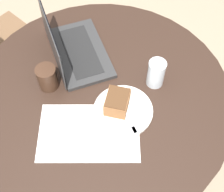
# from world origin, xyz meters

# --- Properties ---
(ground_plane) EXTENTS (12.00, 12.00, 0.00)m
(ground_plane) POSITION_xyz_m (0.00, 0.00, 0.00)
(ground_plane) COLOR gray
(dining_table) EXTENTS (1.01, 1.01, 0.76)m
(dining_table) POSITION_xyz_m (0.00, 0.00, 0.58)
(dining_table) COLOR black
(dining_table) RESTS_ON ground_plane
(paper_document) EXTENTS (0.37, 0.25, 0.00)m
(paper_document) POSITION_xyz_m (-0.03, -0.17, 0.77)
(paper_document) COLOR white
(paper_document) RESTS_ON dining_table
(plate) EXTENTS (0.22, 0.22, 0.01)m
(plate) POSITION_xyz_m (0.09, -0.08, 0.77)
(plate) COLOR silver
(plate) RESTS_ON dining_table
(cake_slice) EXTENTS (0.10, 0.11, 0.06)m
(cake_slice) POSITION_xyz_m (0.06, -0.07, 0.81)
(cake_slice) COLOR brown
(cake_slice) RESTS_ON plate
(fork) EXTENTS (0.09, 0.16, 0.00)m
(fork) POSITION_xyz_m (0.11, -0.11, 0.78)
(fork) COLOR silver
(fork) RESTS_ON plate
(coffee_glass) EXTENTS (0.08, 0.08, 0.10)m
(coffee_glass) POSITION_xyz_m (-0.21, 0.02, 0.81)
(coffee_glass) COLOR #3D2619
(coffee_glass) RESTS_ON dining_table
(water_glass) EXTENTS (0.07, 0.07, 0.12)m
(water_glass) POSITION_xyz_m (0.20, 0.06, 0.82)
(water_glass) COLOR silver
(water_glass) RESTS_ON dining_table
(laptop) EXTENTS (0.33, 0.39, 0.21)m
(laptop) POSITION_xyz_m (-0.13, 0.18, 0.80)
(laptop) COLOR #2D2D2D
(laptop) RESTS_ON dining_table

